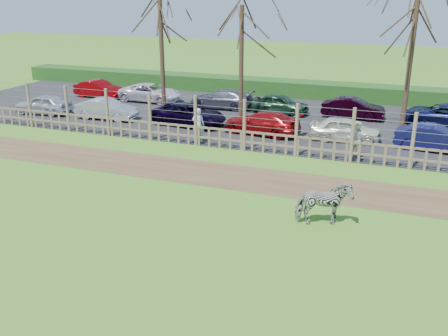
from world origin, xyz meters
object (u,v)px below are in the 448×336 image
(zebra, at_px, (323,204))
(visitor_a, at_px, (198,125))
(car_9, at_px, (221,99))
(car_10, at_px, (280,104))
(car_12, at_px, (441,115))
(car_5, at_px, (435,138))
(car_7, at_px, (99,89))
(car_2, at_px, (189,115))
(car_8, at_px, (150,93))
(car_1, at_px, (107,109))
(visitor_b, at_px, (356,140))
(car_0, at_px, (43,104))
(tree_mid, at_px, (242,36))
(car_3, at_px, (262,123))
(car_4, at_px, (345,129))
(car_11, at_px, (353,108))
(tree_left, at_px, (160,21))
(tree_right, at_px, (414,33))

(zebra, distance_m, visitor_a, 10.38)
(car_9, height_order, car_10, same)
(car_12, bearing_deg, car_5, 1.11)
(car_7, bearing_deg, car_5, -98.50)
(car_2, relative_size, car_8, 1.00)
(car_1, height_order, car_10, same)
(visitor_b, bearing_deg, car_0, 8.27)
(tree_mid, height_order, car_10, tree_mid)
(car_1, height_order, car_3, same)
(car_0, xyz_separation_m, car_8, (4.47, 5.53, 0.00))
(tree_mid, bearing_deg, visitor_a, -96.62)
(car_3, relative_size, car_5, 1.14)
(visitor_a, distance_m, car_1, 7.33)
(visitor_b, relative_size, car_12, 0.40)
(tree_mid, distance_m, car_9, 5.34)
(tree_mid, relative_size, car_2, 1.58)
(car_7, bearing_deg, car_9, -86.68)
(car_5, xyz_separation_m, car_9, (-12.67, 4.88, 0.00))
(car_2, height_order, car_12, same)
(visitor_b, distance_m, car_8, 16.38)
(car_12, bearing_deg, zebra, -9.24)
(visitor_a, height_order, car_4, visitor_a)
(car_2, xyz_separation_m, car_9, (0.23, 4.62, 0.00))
(visitor_b, relative_size, car_4, 0.49)
(car_0, bearing_deg, visitor_a, 74.79)
(car_9, bearing_deg, car_1, -48.70)
(tree_mid, height_order, car_4, tree_mid)
(visitor_b, bearing_deg, car_4, -59.02)
(car_3, height_order, car_11, same)
(car_0, bearing_deg, tree_left, 99.49)
(car_4, xyz_separation_m, car_12, (4.66, 4.98, 0.00))
(tree_left, relative_size, car_8, 1.82)
(car_11, bearing_deg, tree_right, -125.14)
(car_9, xyz_separation_m, car_11, (8.29, 0.22, 0.00))
(tree_right, xyz_separation_m, car_1, (-16.49, -3.07, -4.60))
(car_5, bearing_deg, car_9, 75.77)
(tree_left, bearing_deg, visitor_a, -45.53)
(car_12, bearing_deg, car_3, -53.75)
(car_2, distance_m, car_4, 8.69)
(zebra, xyz_separation_m, car_8, (-14.29, 14.94, -0.11))
(tree_mid, bearing_deg, car_1, -161.10)
(tree_left, relative_size, car_4, 2.24)
(car_12, bearing_deg, car_11, -83.22)
(tree_mid, xyz_separation_m, visitor_b, (7.10, -4.87, -3.96))
(car_0, distance_m, car_4, 18.20)
(tree_mid, relative_size, visitor_a, 3.96)
(car_0, bearing_deg, car_11, 102.74)
(tree_right, xyz_separation_m, visitor_a, (-9.58, -5.49, -4.34))
(car_0, bearing_deg, car_7, 171.61)
(car_1, distance_m, car_10, 10.50)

